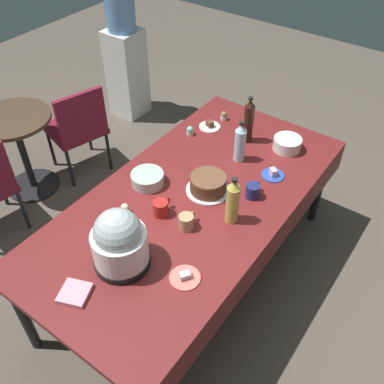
{
  "coord_description": "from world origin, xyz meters",
  "views": [
    {
      "loc": [
        -1.55,
        -1.12,
        2.55
      ],
      "look_at": [
        0.0,
        0.0,
        0.8
      ],
      "focal_mm": 40.4,
      "sensor_mm": 36.0,
      "label": 1
    }
  ],
  "objects_px": {
    "cupcake_lemon": "(224,116)",
    "round_cafe_table": "(19,140)",
    "frosted_layer_cake": "(208,184)",
    "cupcake_rose": "(190,131)",
    "slow_cooker": "(119,242)",
    "coffee_mug_navy": "(253,191)",
    "soda_bottle_water": "(240,142)",
    "dessert_plate_cobalt": "(273,174)",
    "coffee_mug_tan": "(186,221)",
    "ceramic_snack_bowl": "(287,144)",
    "soda_bottle_cola": "(248,121)",
    "potluck_table": "(192,205)",
    "cupcake_vanilla": "(125,209)",
    "glass_salad_bowl": "(147,179)",
    "dessert_plate_white": "(210,126)",
    "soda_bottle_ginger_ale": "(233,201)",
    "water_cooler": "(126,61)",
    "dessert_plate_coral": "(185,277)",
    "coffee_mug_red": "(161,208)",
    "maroon_chair_right": "(78,126)"
  },
  "relations": [
    {
      "from": "frosted_layer_cake",
      "to": "dessert_plate_cobalt",
      "type": "bearing_deg",
      "value": -35.15
    },
    {
      "from": "soda_bottle_water",
      "to": "maroon_chair_right",
      "type": "bearing_deg",
      "value": 94.41
    },
    {
      "from": "dessert_plate_cobalt",
      "to": "cupcake_vanilla",
      "type": "height_order",
      "value": "cupcake_vanilla"
    },
    {
      "from": "soda_bottle_cola",
      "to": "frosted_layer_cake",
      "type": "bearing_deg",
      "value": -172.58
    },
    {
      "from": "slow_cooker",
      "to": "dessert_plate_cobalt",
      "type": "distance_m",
      "value": 1.14
    },
    {
      "from": "dessert_plate_coral",
      "to": "cupcake_vanilla",
      "type": "relative_size",
      "value": 2.38
    },
    {
      "from": "frosted_layer_cake",
      "to": "maroon_chair_right",
      "type": "height_order",
      "value": "frosted_layer_cake"
    },
    {
      "from": "dessert_plate_cobalt",
      "to": "round_cafe_table",
      "type": "bearing_deg",
      "value": 104.78
    },
    {
      "from": "cupcake_rose",
      "to": "coffee_mug_red",
      "type": "xyz_separation_m",
      "value": [
        -0.75,
        -0.33,
        0.02
      ]
    },
    {
      "from": "slow_cooker",
      "to": "coffee_mug_navy",
      "type": "bearing_deg",
      "value": -19.3
    },
    {
      "from": "cupcake_lemon",
      "to": "round_cafe_table",
      "type": "xyz_separation_m",
      "value": [
        -0.89,
        1.38,
        -0.28
      ]
    },
    {
      "from": "ceramic_snack_bowl",
      "to": "soda_bottle_cola",
      "type": "xyz_separation_m",
      "value": [
        -0.07,
        0.28,
        0.12
      ]
    },
    {
      "from": "cupcake_vanilla",
      "to": "coffee_mug_tan",
      "type": "relative_size",
      "value": 0.54
    },
    {
      "from": "slow_cooker",
      "to": "coffee_mug_red",
      "type": "relative_size",
      "value": 2.75
    },
    {
      "from": "ceramic_snack_bowl",
      "to": "dessert_plate_cobalt",
      "type": "distance_m",
      "value": 0.32
    },
    {
      "from": "glass_salad_bowl",
      "to": "coffee_mug_tan",
      "type": "height_order",
      "value": "coffee_mug_tan"
    },
    {
      "from": "soda_bottle_ginger_ale",
      "to": "water_cooler",
      "type": "xyz_separation_m",
      "value": [
        1.4,
        2.11,
        -0.31
      ]
    },
    {
      "from": "potluck_table",
      "to": "cupcake_vanilla",
      "type": "relative_size",
      "value": 32.59
    },
    {
      "from": "cupcake_rose",
      "to": "ceramic_snack_bowl",
      "type": "bearing_deg",
      "value": -68.76
    },
    {
      "from": "dessert_plate_cobalt",
      "to": "coffee_mug_navy",
      "type": "relative_size",
      "value": 1.17
    },
    {
      "from": "dessert_plate_coral",
      "to": "cupcake_rose",
      "type": "height_order",
      "value": "cupcake_rose"
    },
    {
      "from": "dessert_plate_white",
      "to": "coffee_mug_navy",
      "type": "height_order",
      "value": "coffee_mug_navy"
    },
    {
      "from": "water_cooler",
      "to": "ceramic_snack_bowl",
      "type": "bearing_deg",
      "value": -106.23
    },
    {
      "from": "dessert_plate_coral",
      "to": "soda_bottle_ginger_ale",
      "type": "distance_m",
      "value": 0.51
    },
    {
      "from": "potluck_table",
      "to": "coffee_mug_navy",
      "type": "distance_m",
      "value": 0.38
    },
    {
      "from": "potluck_table",
      "to": "glass_salad_bowl",
      "type": "distance_m",
      "value": 0.33
    },
    {
      "from": "soda_bottle_water",
      "to": "round_cafe_table",
      "type": "height_order",
      "value": "soda_bottle_water"
    },
    {
      "from": "ceramic_snack_bowl",
      "to": "glass_salad_bowl",
      "type": "bearing_deg",
      "value": 146.92
    },
    {
      "from": "frosted_layer_cake",
      "to": "coffee_mug_tan",
      "type": "height_order",
      "value": "frosted_layer_cake"
    },
    {
      "from": "soda_bottle_water",
      "to": "water_cooler",
      "type": "height_order",
      "value": "water_cooler"
    },
    {
      "from": "cupcake_vanilla",
      "to": "dessert_plate_white",
      "type": "bearing_deg",
      "value": 5.45
    },
    {
      "from": "cupcake_lemon",
      "to": "coffee_mug_tan",
      "type": "relative_size",
      "value": 0.54
    },
    {
      "from": "slow_cooker",
      "to": "ceramic_snack_bowl",
      "type": "xyz_separation_m",
      "value": [
        1.4,
        -0.25,
        -0.12
      ]
    },
    {
      "from": "frosted_layer_cake",
      "to": "round_cafe_table",
      "type": "bearing_deg",
      "value": 95.29
    },
    {
      "from": "potluck_table",
      "to": "dessert_plate_coral",
      "type": "bearing_deg",
      "value": -147.66
    },
    {
      "from": "frosted_layer_cake",
      "to": "cupcake_rose",
      "type": "height_order",
      "value": "frosted_layer_cake"
    },
    {
      "from": "dessert_plate_coral",
      "to": "coffee_mug_tan",
      "type": "distance_m",
      "value": 0.36
    },
    {
      "from": "dessert_plate_cobalt",
      "to": "coffee_mug_tan",
      "type": "bearing_deg",
      "value": 164.94
    },
    {
      "from": "soda_bottle_ginger_ale",
      "to": "soda_bottle_cola",
      "type": "distance_m",
      "value": 0.8
    },
    {
      "from": "slow_cooker",
      "to": "coffee_mug_navy",
      "type": "height_order",
      "value": "slow_cooker"
    },
    {
      "from": "dessert_plate_coral",
      "to": "dessert_plate_white",
      "type": "bearing_deg",
      "value": 28.8
    },
    {
      "from": "glass_salad_bowl",
      "to": "round_cafe_table",
      "type": "relative_size",
      "value": 0.29
    },
    {
      "from": "dessert_plate_white",
      "to": "cupcake_vanilla",
      "type": "height_order",
      "value": "cupcake_vanilla"
    },
    {
      "from": "ceramic_snack_bowl",
      "to": "soda_bottle_cola",
      "type": "distance_m",
      "value": 0.31
    },
    {
      "from": "coffee_mug_tan",
      "to": "water_cooler",
      "type": "xyz_separation_m",
      "value": [
        1.6,
        1.94,
        -0.21
      ]
    },
    {
      "from": "round_cafe_table",
      "to": "soda_bottle_ginger_ale",
      "type": "bearing_deg",
      "value": -88.96
    },
    {
      "from": "dessert_plate_coral",
      "to": "glass_salad_bowl",
      "type": "bearing_deg",
      "value": 54.23
    },
    {
      "from": "frosted_layer_cake",
      "to": "maroon_chair_right",
      "type": "relative_size",
      "value": 0.32
    },
    {
      "from": "slow_cooker",
      "to": "soda_bottle_cola",
      "type": "xyz_separation_m",
      "value": [
        1.33,
        0.03,
        -0.0
      ]
    },
    {
      "from": "glass_salad_bowl",
      "to": "soda_bottle_water",
      "type": "height_order",
      "value": "soda_bottle_water"
    }
  ]
}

